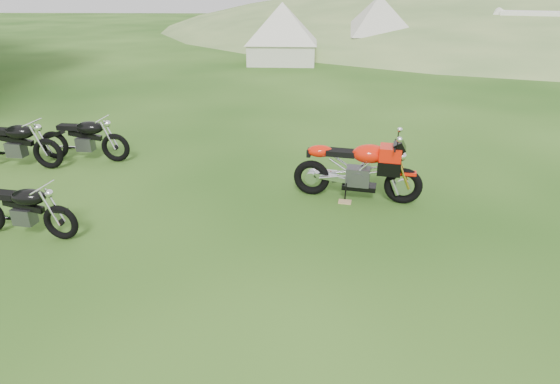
# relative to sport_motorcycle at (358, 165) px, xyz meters

# --- Properties ---
(ground) EXTENTS (120.00, 120.00, 0.00)m
(ground) POSITION_rel_sport_motorcycle_xyz_m (-1.31, -2.17, -0.65)
(ground) COLOR #163D0D
(ground) RESTS_ON ground
(sport_motorcycle) EXTENTS (2.24, 0.96, 1.30)m
(sport_motorcycle) POSITION_rel_sport_motorcycle_xyz_m (0.00, 0.00, 0.00)
(sport_motorcycle) COLOR red
(sport_motorcycle) RESTS_ON ground
(plywood_board) EXTENTS (0.25, 0.22, 0.02)m
(plywood_board) POSITION_rel_sport_motorcycle_xyz_m (-0.20, -0.18, -0.64)
(plywood_board) COLOR tan
(plywood_board) RESTS_ON ground
(vintage_moto_a) EXTENTS (1.79, 0.66, 0.92)m
(vintage_moto_a) POSITION_rel_sport_motorcycle_xyz_m (-5.21, -1.59, -0.19)
(vintage_moto_a) COLOR black
(vintage_moto_a) RESTS_ON ground
(vintage_moto_c) EXTENTS (1.99, 0.61, 1.03)m
(vintage_moto_c) POSITION_rel_sport_motorcycle_xyz_m (-5.71, 1.76, -0.13)
(vintage_moto_c) COLOR black
(vintage_moto_c) RESTS_ON ground
(vintage_moto_d) EXTENTS (2.08, 0.68, 1.08)m
(vintage_moto_d) POSITION_rel_sport_motorcycle_xyz_m (-6.98, 1.30, -0.11)
(vintage_moto_d) COLOR black
(vintage_moto_d) RESTS_ON ground
(tent_left) EXTENTS (3.21, 3.21, 2.72)m
(tent_left) POSITION_rel_sport_motorcycle_xyz_m (-1.93, 15.93, 0.71)
(tent_left) COLOR silver
(tent_left) RESTS_ON ground
(tent_mid) EXTENTS (3.64, 3.64, 2.87)m
(tent_mid) POSITION_rel_sport_motorcycle_xyz_m (3.17, 19.58, 0.78)
(tent_mid) COLOR beige
(tent_mid) RESTS_ON ground
(caravan) EXTENTS (5.41, 3.66, 2.32)m
(caravan) POSITION_rel_sport_motorcycle_xyz_m (11.52, 19.01, 0.51)
(caravan) COLOR white
(caravan) RESTS_ON ground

